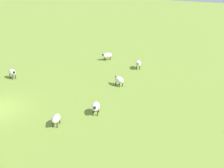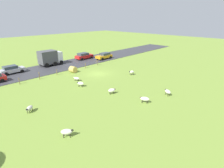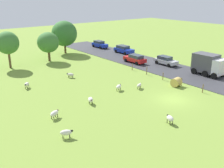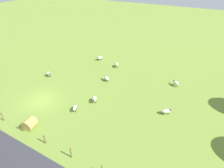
{
  "view_description": "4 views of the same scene",
  "coord_description": "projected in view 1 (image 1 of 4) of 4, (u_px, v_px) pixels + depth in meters",
  "views": [
    {
      "loc": [
        11.87,
        16.88,
        8.93
      ],
      "look_at": [
        -4.87,
        6.54,
        1.6
      ],
      "focal_mm": 49.61,
      "sensor_mm": 36.0,
      "label": 1
    },
    {
      "loc": [
        -24.34,
        21.59,
        10.07
      ],
      "look_at": [
        -8.11,
        4.58,
        1.25
      ],
      "focal_mm": 28.83,
      "sensor_mm": 36.0,
      "label": 2
    },
    {
      "loc": [
        -23.58,
        -18.01,
        11.92
      ],
      "look_at": [
        -4.28,
        6.37,
        1.13
      ],
      "focal_mm": 41.74,
      "sensor_mm": 36.0,
      "label": 3
    },
    {
      "loc": [
        12.26,
        17.52,
        14.82
      ],
      "look_at": [
        -6.17,
        7.28,
        1.42
      ],
      "focal_mm": 29.42,
      "sensor_mm": 36.0,
      "label": 4
    }
  ],
  "objects": [
    {
      "name": "sheep_2",
      "position": [
        138.0,
        63.0,
        29.28
      ],
      "size": [
        1.24,
        0.93,
        0.8
      ],
      "color": "silver",
      "rests_on": "ground_plane"
    },
    {
      "name": "sheep_6",
      "position": [
        107.0,
        55.0,
        32.07
      ],
      "size": [
        1.19,
        0.93,
        0.78
      ],
      "color": "silver",
      "rests_on": "ground_plane"
    },
    {
      "name": "sheep_0",
      "position": [
        56.0,
        119.0,
        18.65
      ],
      "size": [
        1.13,
        0.83,
        0.69
      ],
      "color": "beige",
      "rests_on": "ground_plane"
    },
    {
      "name": "sheep_7",
      "position": [
        12.0,
        72.0,
        26.66
      ],
      "size": [
        0.8,
        1.1,
        0.83
      ],
      "color": "silver",
      "rests_on": "ground_plane"
    },
    {
      "name": "sheep_3",
      "position": [
        96.0,
        107.0,
        20.11
      ],
      "size": [
        1.14,
        0.9,
        0.79
      ],
      "color": "white",
      "rests_on": "ground_plane"
    },
    {
      "name": "sheep_5",
      "position": [
        119.0,
        80.0,
        25.01
      ],
      "size": [
        0.91,
        1.13,
        0.78
      ],
      "color": "silver",
      "rests_on": "ground_plane"
    }
  ]
}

